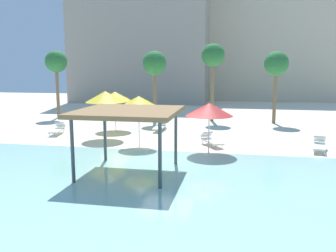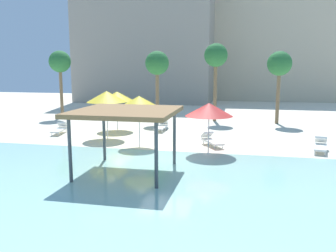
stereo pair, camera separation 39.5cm
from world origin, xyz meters
name	(u,v)px [view 1 (the left image)]	position (x,y,z in m)	size (l,w,h in m)	color
ground_plane	(167,159)	(0.00, 0.00, 0.00)	(80.00, 80.00, 0.00)	beige
lagoon_water	(138,196)	(0.00, -5.25, 0.02)	(44.00, 13.50, 0.04)	#99D1C6
shade_pavilion	(128,114)	(-1.10, -2.64, 2.54)	(4.11, 4.11, 2.71)	#42474C
beach_umbrella_yellow_0	(115,96)	(-5.15, 7.26, 2.40)	(2.47, 2.47, 2.74)	silver
beach_umbrella_red_2	(209,109)	(1.91, 1.54, 2.31)	(2.45, 2.45, 2.64)	silver
beach_umbrella_yellow_3	(139,101)	(-2.10, 2.53, 2.57)	(2.06, 2.06, 2.86)	silver
beach_umbrella_yellow_4	(105,97)	(-4.74, 4.31, 2.63)	(2.49, 2.49, 2.98)	silver
lounge_chair_0	(211,140)	(1.89, 3.46, 0.33)	(1.49, 1.93, 0.74)	white
lounge_chair_1	(58,129)	(-8.48, 5.07, 0.33)	(0.91, 1.97, 0.74)	white
lounge_chair_2	(160,126)	(-2.00, 7.57, 0.33)	(0.61, 1.90, 0.74)	white
lounge_chair_3	(319,145)	(7.70, 3.24, 0.33)	(0.97, 1.98, 0.74)	white
palm_tree_0	(56,63)	(-12.29, 12.43, 4.80)	(1.90, 1.90, 5.88)	brown
palm_tree_1	(155,65)	(-3.25, 11.42, 4.65)	(1.90, 1.90, 5.72)	brown
palm_tree_2	(276,65)	(6.24, 12.67, 4.60)	(1.90, 1.90, 5.67)	brown
palm_tree_3	(213,57)	(1.28, 12.95, 5.25)	(1.90, 1.90, 6.35)	brown
hotel_block_0	(144,37)	(-9.06, 30.35, 8.44)	(17.17, 11.18, 16.87)	#9E9384
hotel_block_1	(261,46)	(6.45, 36.72, 7.45)	(20.13, 10.49, 14.91)	beige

